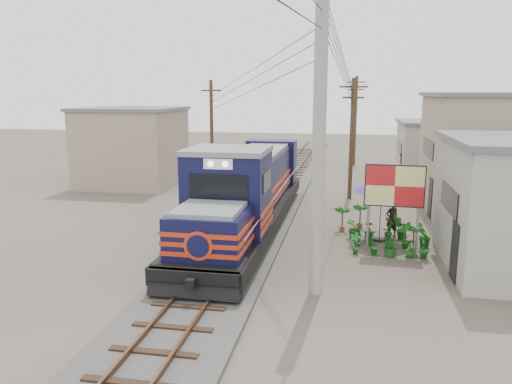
% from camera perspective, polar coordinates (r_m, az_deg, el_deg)
% --- Properties ---
extents(ground, '(120.00, 120.00, 0.00)m').
position_cam_1_polar(ground, '(17.20, -4.99, -9.93)').
color(ground, '#473F35').
rests_on(ground, ground).
extents(ballast, '(3.60, 70.00, 0.16)m').
position_cam_1_polar(ballast, '(26.51, 0.81, -2.02)').
color(ballast, '#595651').
rests_on(ballast, ground).
extents(track, '(1.15, 70.00, 0.12)m').
position_cam_1_polar(track, '(26.47, 0.81, -1.64)').
color(track, '#51331E').
rests_on(track, ground).
extents(locomotive, '(3.02, 16.43, 4.07)m').
position_cam_1_polar(locomotive, '(22.36, -0.91, -0.12)').
color(locomotive, black).
rests_on(locomotive, ground).
extents(utility_pole_main, '(0.40, 0.40, 10.00)m').
position_cam_1_polar(utility_pole_main, '(14.98, 7.23, 6.55)').
color(utility_pole_main, '#9E9B93').
rests_on(utility_pole_main, ground).
extents(wooden_pole_mid, '(1.60, 0.24, 7.00)m').
position_cam_1_polar(wooden_pole_mid, '(29.51, 10.88, 6.24)').
color(wooden_pole_mid, '#4C3826').
rests_on(wooden_pole_mid, ground).
extents(wooden_pole_far, '(1.60, 0.24, 7.50)m').
position_cam_1_polar(wooden_pole_far, '(43.47, 11.28, 8.17)').
color(wooden_pole_far, '#4C3826').
rests_on(wooden_pole_far, ground).
extents(wooden_pole_left, '(1.60, 0.24, 7.00)m').
position_cam_1_polar(wooden_pole_left, '(34.79, -5.09, 7.16)').
color(wooden_pole_left, '#4C3826').
rests_on(wooden_pole_left, ground).
extents(power_lines, '(9.65, 19.00, 3.30)m').
position_cam_1_polar(power_lines, '(24.36, -0.11, 14.53)').
color(power_lines, black).
rests_on(power_lines, ground).
extents(shophouse_mid, '(8.40, 7.35, 6.20)m').
position_cam_1_polar(shophouse_mid, '(28.75, 27.01, 3.92)').
color(shophouse_mid, gray).
rests_on(shophouse_mid, ground).
extents(shophouse_back, '(6.30, 6.30, 4.20)m').
position_cam_1_polar(shophouse_back, '(38.20, 20.60, 4.49)').
color(shophouse_back, '#98968A').
rests_on(shophouse_back, ground).
extents(shophouse_left, '(6.30, 6.30, 5.20)m').
position_cam_1_polar(shophouse_left, '(34.74, -13.96, 5.09)').
color(shophouse_left, gray).
rests_on(shophouse_left, ground).
extents(billboard, '(2.27, 0.22, 3.51)m').
position_cam_1_polar(billboard, '(19.90, 15.55, 0.42)').
color(billboard, '#99999E').
rests_on(billboard, ground).
extents(market_umbrella, '(3.16, 3.16, 2.78)m').
position_cam_1_polar(market_umbrella, '(21.41, 14.20, 0.84)').
color(market_umbrella, black).
rests_on(market_umbrella, ground).
extents(vendor, '(0.70, 0.61, 1.61)m').
position_cam_1_polar(vendor, '(22.51, 15.28, -2.98)').
color(vendor, black).
rests_on(vendor, ground).
extents(plant_nursery, '(3.58, 3.19, 1.13)m').
position_cam_1_polar(plant_nursery, '(21.05, 14.86, -4.93)').
color(plant_nursery, '#1B5B1A').
rests_on(plant_nursery, ground).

